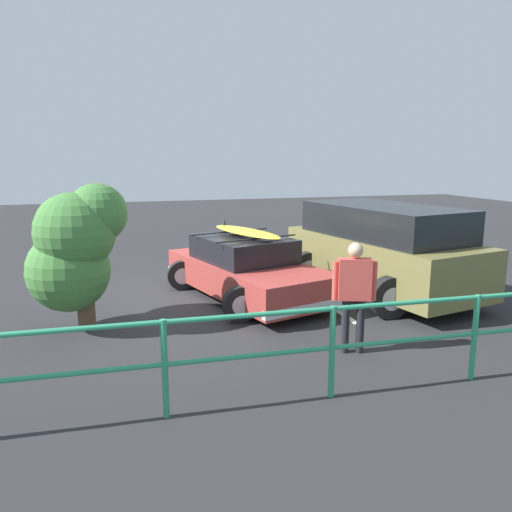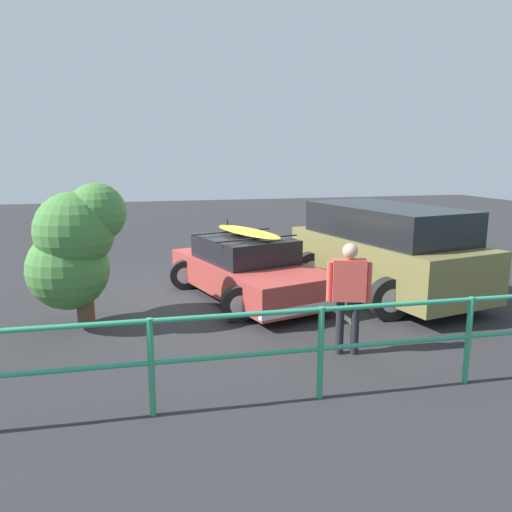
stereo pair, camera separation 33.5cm
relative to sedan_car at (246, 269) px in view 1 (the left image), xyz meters
The scene contains 7 objects.
ground_plane 0.97m from the sedan_car, 23.20° to the right, with size 44.00×44.00×0.02m, color #28282B.
parking_stripe 1.46m from the sedan_car, behind, with size 4.15×0.12×0.00m, color silver.
sedan_car is the anchor object (origin of this frame).
suv_car 2.75m from the sedan_car, 168.29° to the left, with size 3.07×4.55×1.80m.
person_bystander 3.28m from the sedan_car, 102.08° to the left, with size 0.59×0.31×1.59m.
railing_fence 4.44m from the sedan_car, 75.36° to the left, with size 9.50×0.44×1.10m.
bush_near_left 3.35m from the sedan_car, 17.88° to the left, with size 1.60×1.72×2.34m.
Camera 1 is at (1.83, 9.54, 2.75)m, focal length 35.00 mm.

